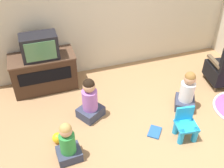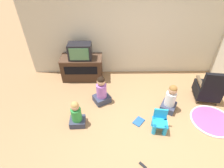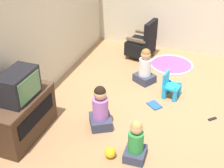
{
  "view_description": "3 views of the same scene",
  "coord_description": "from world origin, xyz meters",
  "px_view_note": "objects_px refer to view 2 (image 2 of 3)",
  "views": [
    {
      "loc": [
        -1.61,
        -2.1,
        2.96
      ],
      "look_at": [
        -0.62,
        0.83,
        0.65
      ],
      "focal_mm": 42.0,
      "sensor_mm": 36.0,
      "label": 1
    },
    {
      "loc": [
        -0.73,
        -2.2,
        2.97
      ],
      "look_at": [
        -0.7,
        0.68,
        0.75
      ],
      "focal_mm": 28.0,
      "sensor_mm": 36.0,
      "label": 2
    },
    {
      "loc": [
        -4.51,
        -0.53,
        3.1
      ],
      "look_at": [
        -0.76,
        0.84,
        0.69
      ],
      "focal_mm": 50.0,
      "sensor_mm": 36.0,
      "label": 3
    }
  ],
  "objects_px": {
    "child_watching_right": "(77,115)",
    "black_armchair": "(209,89)",
    "television": "(80,51)",
    "remote_control": "(143,165)",
    "child_watching_center": "(102,91)",
    "book": "(139,121)",
    "tv_cabinet": "(82,67)",
    "toy_ball": "(75,110)",
    "yellow_kid_chair": "(160,123)",
    "child_watching_left": "(170,100)"
  },
  "relations": [
    {
      "from": "child_watching_left",
      "to": "child_watching_center",
      "type": "bearing_deg",
      "value": 110.12
    },
    {
      "from": "tv_cabinet",
      "to": "black_armchair",
      "type": "distance_m",
      "value": 3.28
    },
    {
      "from": "tv_cabinet",
      "to": "television",
      "type": "relative_size",
      "value": 1.87
    },
    {
      "from": "child_watching_center",
      "to": "book",
      "type": "xyz_separation_m",
      "value": [
        0.82,
        -0.67,
        -0.3
      ]
    },
    {
      "from": "tv_cabinet",
      "to": "black_armchair",
      "type": "xyz_separation_m",
      "value": [
        3.13,
        -0.99,
        -0.0
      ]
    },
    {
      "from": "child_watching_center",
      "to": "toy_ball",
      "type": "distance_m",
      "value": 0.74
    },
    {
      "from": "child_watching_right",
      "to": "toy_ball",
      "type": "xyz_separation_m",
      "value": [
        -0.1,
        0.33,
        -0.19
      ]
    },
    {
      "from": "tv_cabinet",
      "to": "child_watching_center",
      "type": "height_order",
      "value": "child_watching_center"
    },
    {
      "from": "child_watching_right",
      "to": "remote_control",
      "type": "relative_size",
      "value": 4.57
    },
    {
      "from": "tv_cabinet",
      "to": "remote_control",
      "type": "xyz_separation_m",
      "value": [
        1.34,
        -2.66,
        -0.33
      ]
    },
    {
      "from": "black_armchair",
      "to": "book",
      "type": "xyz_separation_m",
      "value": [
        -1.74,
        -0.7,
        -0.33
      ]
    },
    {
      "from": "book",
      "to": "remote_control",
      "type": "relative_size",
      "value": 2.16
    },
    {
      "from": "television",
      "to": "remote_control",
      "type": "relative_size",
      "value": 4.33
    },
    {
      "from": "child_watching_center",
      "to": "tv_cabinet",
      "type": "bearing_deg",
      "value": 88.89
    },
    {
      "from": "child_watching_right",
      "to": "child_watching_center",
      "type": "bearing_deg",
      "value": 52.2
    },
    {
      "from": "black_armchair",
      "to": "remote_control",
      "type": "relative_size",
      "value": 6.29
    },
    {
      "from": "child_watching_left",
      "to": "toy_ball",
      "type": "relative_size",
      "value": 4.43
    },
    {
      "from": "yellow_kid_chair",
      "to": "black_armchair",
      "type": "bearing_deg",
      "value": 41.86
    },
    {
      "from": "tv_cabinet",
      "to": "toy_ball",
      "type": "distance_m",
      "value": 1.42
    },
    {
      "from": "yellow_kid_chair",
      "to": "remote_control",
      "type": "relative_size",
      "value": 3.41
    },
    {
      "from": "child_watching_right",
      "to": "remote_control",
      "type": "height_order",
      "value": "child_watching_right"
    },
    {
      "from": "child_watching_left",
      "to": "black_armchair",
      "type": "bearing_deg",
      "value": -41.25
    },
    {
      "from": "tv_cabinet",
      "to": "child_watching_right",
      "type": "height_order",
      "value": "tv_cabinet"
    },
    {
      "from": "child_watching_right",
      "to": "tv_cabinet",
      "type": "bearing_deg",
      "value": 89.92
    },
    {
      "from": "black_armchair",
      "to": "book",
      "type": "bearing_deg",
      "value": 31.12
    },
    {
      "from": "yellow_kid_chair",
      "to": "toy_ball",
      "type": "xyz_separation_m",
      "value": [
        -1.8,
        0.48,
        -0.11
      ]
    },
    {
      "from": "book",
      "to": "tv_cabinet",
      "type": "bearing_deg",
      "value": 79.67
    },
    {
      "from": "child_watching_left",
      "to": "child_watching_right",
      "type": "relative_size",
      "value": 1.1
    },
    {
      "from": "yellow_kid_chair",
      "to": "tv_cabinet",
      "type": "bearing_deg",
      "value": 141.85
    },
    {
      "from": "tv_cabinet",
      "to": "yellow_kid_chair",
      "type": "height_order",
      "value": "tv_cabinet"
    },
    {
      "from": "toy_ball",
      "to": "book",
      "type": "height_order",
      "value": "toy_ball"
    },
    {
      "from": "book",
      "to": "child_watching_left",
      "type": "bearing_deg",
      "value": -22.67
    },
    {
      "from": "black_armchair",
      "to": "book",
      "type": "distance_m",
      "value": 1.9
    },
    {
      "from": "book",
      "to": "remote_control",
      "type": "height_order",
      "value": "book"
    },
    {
      "from": "television",
      "to": "toy_ball",
      "type": "bearing_deg",
      "value": -90.66
    },
    {
      "from": "television",
      "to": "remote_control",
      "type": "xyz_separation_m",
      "value": [
        1.34,
        -2.61,
        -0.86
      ]
    },
    {
      "from": "toy_ball",
      "to": "black_armchair",
      "type": "bearing_deg",
      "value": 7.48
    },
    {
      "from": "tv_cabinet",
      "to": "remote_control",
      "type": "bearing_deg",
      "value": -63.24
    },
    {
      "from": "toy_ball",
      "to": "book",
      "type": "distance_m",
      "value": 1.44
    },
    {
      "from": "television",
      "to": "black_armchair",
      "type": "distance_m",
      "value": 3.31
    },
    {
      "from": "black_armchair",
      "to": "child_watching_right",
      "type": "relative_size",
      "value": 1.38
    },
    {
      "from": "child_watching_left",
      "to": "child_watching_center",
      "type": "xyz_separation_m",
      "value": [
        -1.55,
        0.29,
        0.01
      ]
    },
    {
      "from": "black_armchair",
      "to": "child_watching_center",
      "type": "distance_m",
      "value": 2.56
    },
    {
      "from": "television",
      "to": "child_watching_left",
      "type": "distance_m",
      "value": 2.54
    },
    {
      "from": "tv_cabinet",
      "to": "television",
      "type": "height_order",
      "value": "television"
    },
    {
      "from": "toy_ball",
      "to": "yellow_kid_chair",
      "type": "bearing_deg",
      "value": -14.99
    },
    {
      "from": "television",
      "to": "black_armchair",
      "type": "height_order",
      "value": "television"
    },
    {
      "from": "black_armchair",
      "to": "toy_ball",
      "type": "height_order",
      "value": "black_armchair"
    },
    {
      "from": "child_watching_right",
      "to": "black_armchair",
      "type": "bearing_deg",
      "value": 10.69
    },
    {
      "from": "tv_cabinet",
      "to": "yellow_kid_chair",
      "type": "bearing_deg",
      "value": -46.57
    }
  ]
}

